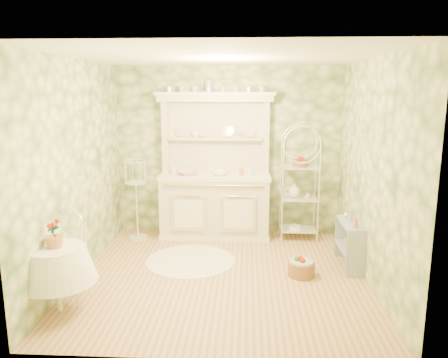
{
  "coord_description": "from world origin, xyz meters",
  "views": [
    {
      "loc": [
        0.3,
        -5.21,
        2.31
      ],
      "look_at": [
        0.0,
        0.5,
        1.15
      ],
      "focal_mm": 35.0,
      "sensor_mm": 36.0,
      "label": 1
    }
  ],
  "objects_px": {
    "bakers_rack": "(300,179)",
    "floor_basket": "(301,268)",
    "kitchen_dresser": "(215,166)",
    "birdcage_stand": "(136,196)",
    "round_table": "(58,283)",
    "cafe_chair": "(67,264)",
    "side_shelf": "(350,246)"
  },
  "relations": [
    {
      "from": "kitchen_dresser",
      "to": "cafe_chair",
      "type": "distance_m",
      "value": 2.81
    },
    {
      "from": "floor_basket",
      "to": "round_table",
      "type": "bearing_deg",
      "value": -158.81
    },
    {
      "from": "bakers_rack",
      "to": "birdcage_stand",
      "type": "height_order",
      "value": "bakers_rack"
    },
    {
      "from": "round_table",
      "to": "side_shelf",
      "type": "bearing_deg",
      "value": 22.31
    },
    {
      "from": "kitchen_dresser",
      "to": "birdcage_stand",
      "type": "xyz_separation_m",
      "value": [
        -1.22,
        -0.19,
        -0.45
      ]
    },
    {
      "from": "bakers_rack",
      "to": "birdcage_stand",
      "type": "xyz_separation_m",
      "value": [
        -2.54,
        -0.16,
        -0.27
      ]
    },
    {
      "from": "bakers_rack",
      "to": "floor_basket",
      "type": "relative_size",
      "value": 6.19
    },
    {
      "from": "side_shelf",
      "to": "floor_basket",
      "type": "height_order",
      "value": "side_shelf"
    },
    {
      "from": "cafe_chair",
      "to": "birdcage_stand",
      "type": "height_order",
      "value": "birdcage_stand"
    },
    {
      "from": "kitchen_dresser",
      "to": "floor_basket",
      "type": "height_order",
      "value": "kitchen_dresser"
    },
    {
      "from": "kitchen_dresser",
      "to": "side_shelf",
      "type": "relative_size",
      "value": 3.36
    },
    {
      "from": "bakers_rack",
      "to": "birdcage_stand",
      "type": "distance_m",
      "value": 2.56
    },
    {
      "from": "bakers_rack",
      "to": "floor_basket",
      "type": "xyz_separation_m",
      "value": [
        -0.12,
        -1.46,
        -0.86
      ]
    },
    {
      "from": "bakers_rack",
      "to": "floor_basket",
      "type": "height_order",
      "value": "bakers_rack"
    },
    {
      "from": "round_table",
      "to": "floor_basket",
      "type": "distance_m",
      "value": 2.89
    },
    {
      "from": "round_table",
      "to": "floor_basket",
      "type": "bearing_deg",
      "value": 21.19
    },
    {
      "from": "side_shelf",
      "to": "cafe_chair",
      "type": "relative_size",
      "value": 0.79
    },
    {
      "from": "kitchen_dresser",
      "to": "bakers_rack",
      "type": "xyz_separation_m",
      "value": [
        1.33,
        -0.03,
        -0.18
      ]
    },
    {
      "from": "cafe_chair",
      "to": "floor_basket",
      "type": "relative_size",
      "value": 2.76
    },
    {
      "from": "bakers_rack",
      "to": "round_table",
      "type": "xyz_separation_m",
      "value": [
        -2.81,
        -2.5,
        -0.64
      ]
    },
    {
      "from": "bakers_rack",
      "to": "floor_basket",
      "type": "bearing_deg",
      "value": -93.93
    },
    {
      "from": "kitchen_dresser",
      "to": "side_shelf",
      "type": "distance_m",
      "value": 2.36
    },
    {
      "from": "round_table",
      "to": "floor_basket",
      "type": "relative_size",
      "value": 2.05
    },
    {
      "from": "kitchen_dresser",
      "to": "floor_basket",
      "type": "bearing_deg",
      "value": -50.99
    },
    {
      "from": "side_shelf",
      "to": "birdcage_stand",
      "type": "bearing_deg",
      "value": 155.57
    },
    {
      "from": "kitchen_dresser",
      "to": "round_table",
      "type": "xyz_separation_m",
      "value": [
        -1.48,
        -2.53,
        -0.83
      ]
    },
    {
      "from": "round_table",
      "to": "floor_basket",
      "type": "xyz_separation_m",
      "value": [
        2.69,
        1.04,
        -0.22
      ]
    },
    {
      "from": "birdcage_stand",
      "to": "round_table",
      "type": "bearing_deg",
      "value": -96.41
    },
    {
      "from": "round_table",
      "to": "floor_basket",
      "type": "height_order",
      "value": "round_table"
    },
    {
      "from": "side_shelf",
      "to": "round_table",
      "type": "bearing_deg",
      "value": -164.82
    },
    {
      "from": "cafe_chair",
      "to": "birdcage_stand",
      "type": "xyz_separation_m",
      "value": [
        0.26,
        2.09,
        0.26
      ]
    },
    {
      "from": "bakers_rack",
      "to": "side_shelf",
      "type": "relative_size",
      "value": 2.82
    }
  ]
}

